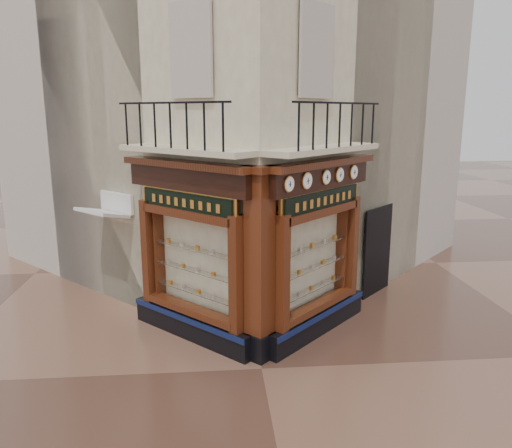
{
  "coord_description": "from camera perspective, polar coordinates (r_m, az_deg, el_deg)",
  "views": [
    {
      "loc": [
        -0.89,
        -8.96,
        4.99
      ],
      "look_at": [
        0.06,
        2.0,
        2.49
      ],
      "focal_mm": 35.0,
      "sensor_mm": 36.0,
      "label": 1
    }
  ],
  "objects": [
    {
      "name": "clock_c",
      "position": [
        10.71,
        8.0,
        5.32
      ],
      "size": [
        0.26,
        0.26,
        0.32
      ],
      "rotation": [
        0.0,
        0.0,
        0.79
      ],
      "color": "gold",
      "rests_on": "ground"
    },
    {
      "name": "clock_a",
      "position": [
        9.62,
        3.77,
        4.57
      ],
      "size": [
        0.26,
        0.26,
        0.31
      ],
      "rotation": [
        0.0,
        0.0,
        0.79
      ],
      "color": "gold",
      "rests_on": "ground"
    },
    {
      "name": "awning",
      "position": [
        13.66,
        -16.51,
        -9.19
      ],
      "size": [
        1.47,
        1.47,
        0.25
      ],
      "primitive_type": null,
      "rotation": [
        0.22,
        0.0,
        2.36
      ],
      "color": "silver",
      "rests_on": "ground"
    },
    {
      "name": "shopfront_left",
      "position": [
        10.96,
        -7.47,
        -3.28
      ],
      "size": [
        2.86,
        2.86,
        3.98
      ],
      "rotation": [
        0.0,
        0.0,
        2.36
      ],
      "color": "black",
      "rests_on": "ground"
    },
    {
      "name": "main_building",
      "position": [
        15.18,
        -1.65,
        16.6
      ],
      "size": [
        11.31,
        11.31,
        12.0
      ],
      "primitive_type": "cube",
      "rotation": [
        0.0,
        0.0,
        0.79
      ],
      "color": "beige",
      "rests_on": "ground"
    },
    {
      "name": "ground",
      "position": [
        10.29,
        0.66,
        -16.21
      ],
      "size": [
        80.0,
        80.0,
        0.0
      ],
      "primitive_type": "plane",
      "color": "#4B2E23",
      "rests_on": "ground"
    },
    {
      "name": "shopfront_right",
      "position": [
        11.19,
        7.09,
        -2.93
      ],
      "size": [
        2.86,
        2.86,
        3.98
      ],
      "rotation": [
        0.0,
        0.0,
        0.79
      ],
      "color": "black",
      "rests_on": "ground"
    },
    {
      "name": "signboard_right",
      "position": [
        10.9,
        7.59,
        2.69
      ],
      "size": [
        2.17,
        2.17,
        0.58
      ],
      "rotation": [
        0.0,
        0.0,
        0.79
      ],
      "color": "gold",
      "rests_on": "ground"
    },
    {
      "name": "balcony",
      "position": [
        10.51,
        -0.08,
        8.57
      ],
      "size": [
        5.94,
        2.97,
        1.03
      ],
      "color": "beige",
      "rests_on": "ground"
    },
    {
      "name": "signboard_left",
      "position": [
        10.66,
        -7.95,
        2.45
      ],
      "size": [
        2.09,
        2.09,
        0.56
      ],
      "rotation": [
        0.0,
        0.0,
        2.36
      ],
      "color": "gold",
      "rests_on": "ground"
    },
    {
      "name": "neighbour_right",
      "position": [
        17.92,
        6.06,
        14.35
      ],
      "size": [
        11.31,
        11.31,
        11.0
      ],
      "primitive_type": "cube",
      "rotation": [
        0.0,
        0.0,
        0.79
      ],
      "color": "#B8ADA1",
      "rests_on": "ground"
    },
    {
      "name": "neighbour_left",
      "position": [
        17.67,
        -10.42,
        14.24
      ],
      "size": [
        11.31,
        11.31,
        11.0
      ],
      "primitive_type": "cube",
      "rotation": [
        0.0,
        0.0,
        0.79
      ],
      "color": "#B8ADA1",
      "rests_on": "ground"
    },
    {
      "name": "corner_pilaster",
      "position": [
        9.98,
        0.4,
        -4.97
      ],
      "size": [
        0.85,
        0.85,
        3.98
      ],
      "rotation": [
        0.0,
        0.0,
        0.79
      ],
      "color": "black",
      "rests_on": "ground"
    },
    {
      "name": "clock_b",
      "position": [
        10.11,
        5.82,
        4.94
      ],
      "size": [
        0.28,
        0.28,
        0.35
      ],
      "rotation": [
        0.0,
        0.0,
        0.79
      ],
      "color": "gold",
      "rests_on": "ground"
    },
    {
      "name": "clock_e",
      "position": [
        11.71,
        11.08,
        5.84
      ],
      "size": [
        0.27,
        0.27,
        0.33
      ],
      "rotation": [
        0.0,
        0.0,
        0.79
      ],
      "color": "gold",
      "rests_on": "ground"
    },
    {
      "name": "clock_d",
      "position": [
        11.18,
        9.51,
        5.57
      ],
      "size": [
        0.27,
        0.27,
        0.33
      ],
      "rotation": [
        0.0,
        0.0,
        0.79
      ],
      "color": "gold",
      "rests_on": "ground"
    }
  ]
}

